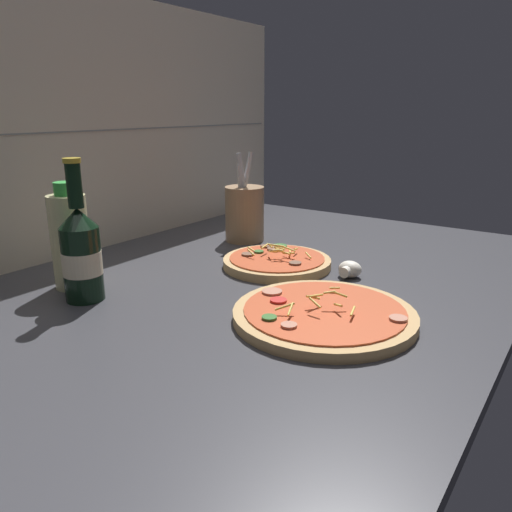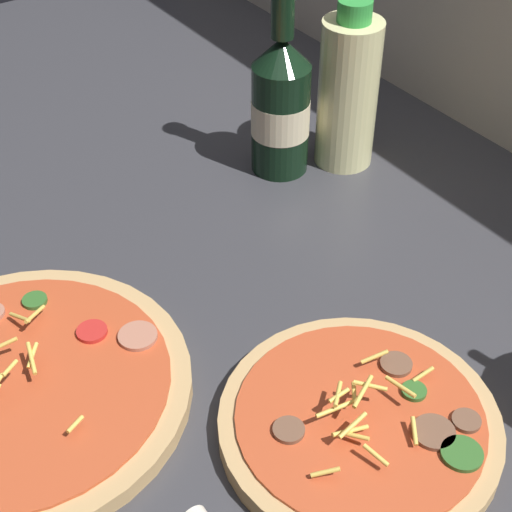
{
  "view_description": "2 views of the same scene",
  "coord_description": "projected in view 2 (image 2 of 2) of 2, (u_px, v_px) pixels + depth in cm",
  "views": [
    {
      "loc": [
        -64.03,
        -51.95,
        34.98
      ],
      "look_at": [
        6.82,
        -2.63,
        9.27
      ],
      "focal_mm": 35.0,
      "sensor_mm": 36.0,
      "label": 1
    },
    {
      "loc": [
        49.24,
        -27.25,
        54.65
      ],
      "look_at": [
        3.73,
        4.31,
        7.98
      ],
      "focal_mm": 55.0,
      "sensor_mm": 36.0,
      "label": 2
    }
  ],
  "objects": [
    {
      "name": "pizza_far",
      "position": [
        360.0,
        424.0,
        0.63
      ],
      "size": [
        22.86,
        22.86,
        5.09
      ],
      "color": "tan",
      "rests_on": "counter_slab"
    },
    {
      "name": "oil_bottle",
      "position": [
        348.0,
        91.0,
        0.89
      ],
      "size": [
        6.89,
        6.89,
        19.79
      ],
      "color": "beige",
      "rests_on": "counter_slab"
    },
    {
      "name": "beer_bottle",
      "position": [
        281.0,
        102.0,
        0.88
      ],
      "size": [
        6.73,
        6.73,
        24.65
      ],
      "color": "black",
      "rests_on": "counter_slab"
    },
    {
      "name": "pizza_near",
      "position": [
        20.0,
        389.0,
        0.66
      ],
      "size": [
        29.14,
        29.14,
        4.87
      ],
      "color": "tan",
      "rests_on": "counter_slab"
    },
    {
      "name": "counter_slab",
      "position": [
        199.0,
        304.0,
        0.77
      ],
      "size": [
        160.0,
        90.0,
        2.5
      ],
      "color": "#38383D",
      "rests_on": "ground"
    }
  ]
}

